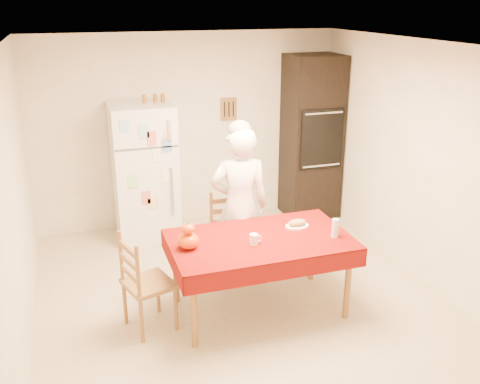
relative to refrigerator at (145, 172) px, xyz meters
name	(u,v)px	position (x,y,z in m)	size (l,w,h in m)	color
floor	(242,300)	(0.65, -1.88, -0.85)	(4.50, 4.50, 0.00)	tan
room_shell	(242,145)	(0.65, -1.88, 0.77)	(4.02, 4.52, 2.51)	#F2E7CB
refrigerator	(145,172)	(0.00, 0.00, 0.00)	(0.75, 0.74, 1.70)	white
oven_cabinet	(312,138)	(2.28, 0.05, 0.25)	(0.70, 0.62, 2.20)	black
dining_table	(260,245)	(0.76, -2.08, -0.16)	(1.70, 1.00, 0.76)	brown
chair_far	(230,233)	(0.70, -1.33, -0.34)	(0.44, 0.42, 0.95)	brown
chair_left	(142,280)	(-0.36, -2.07, -0.34)	(0.50, 0.52, 0.95)	brown
seated_woman	(240,206)	(0.77, -1.44, 0.00)	(0.62, 0.41, 1.70)	white
coffee_mug	(254,239)	(0.66, -2.18, -0.04)	(0.08, 0.08, 0.10)	white
pumpkin_lower	(188,241)	(0.08, -2.08, -0.02)	(0.19, 0.19, 0.14)	#E93905
pumpkin_upper	(188,229)	(0.08, -2.08, 0.10)	(0.12, 0.12, 0.09)	#E14005
wine_glass	(335,228)	(1.45, -2.26, 0.00)	(0.07, 0.07, 0.18)	silver
bread_plate	(297,226)	(1.20, -1.95, -0.08)	(0.24, 0.24, 0.02)	white
bread_loaf	(297,222)	(1.20, -1.95, -0.04)	(0.18, 0.10, 0.06)	#96744A
spice_jar_left	(144,99)	(0.06, 0.05, 0.90)	(0.05, 0.05, 0.10)	#92521A
spice_jar_mid	(155,98)	(0.19, 0.05, 0.90)	(0.05, 0.05, 0.10)	brown
spice_jar_right	(163,98)	(0.28, 0.05, 0.90)	(0.05, 0.05, 0.10)	brown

